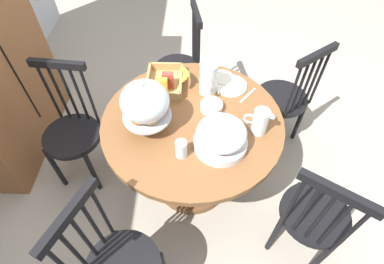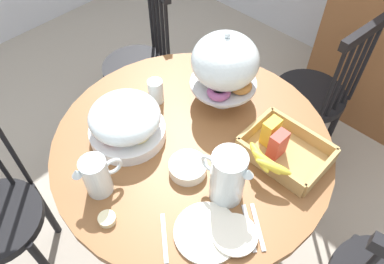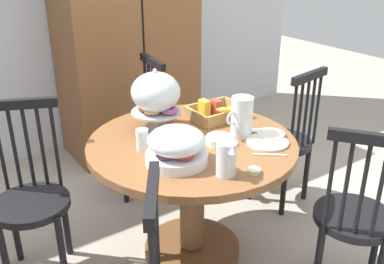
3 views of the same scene
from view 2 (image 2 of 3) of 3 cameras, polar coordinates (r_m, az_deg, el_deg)
ground_plane at (r=2.07m, az=3.04°, el=-15.32°), size 10.00×10.00×0.00m
dining_table at (r=1.65m, az=0.00°, el=-6.34°), size 1.11×1.11×0.74m
windsor_chair_near_window at (r=2.25m, az=-8.02°, el=10.01°), size 0.44×0.44×0.97m
windsor_chair_host_seat at (r=2.14m, az=18.18°, el=5.15°), size 0.40×0.40×0.97m
pastry_stand_with_dome at (r=1.49m, az=5.13°, el=10.41°), size 0.28×0.28×0.34m
fruit_platter_covered at (r=1.44m, az=-10.22°, el=1.57°), size 0.30×0.30×0.18m
orange_juice_pitcher at (r=1.31m, az=-14.45°, el=-6.77°), size 0.09×0.18×0.16m
milk_pitcher at (r=1.24m, az=5.48°, el=-7.21°), size 0.20×0.12×0.22m
cereal_basket at (r=1.42m, az=13.52°, el=-2.65°), size 0.32×0.30×0.12m
china_plate_large at (r=1.25m, az=2.33°, el=-15.22°), size 0.22×0.22×0.01m
china_plate_small at (r=1.24m, az=6.63°, el=-15.47°), size 0.15×0.15×0.01m
cereal_bowl at (r=1.36m, az=-0.65°, el=-5.50°), size 0.14×0.14×0.04m
drinking_glass at (r=1.58m, az=-5.62°, el=6.29°), size 0.06×0.06×0.11m
butter_dish at (r=1.30m, az=-12.98°, el=-12.96°), size 0.06×0.06×0.02m
table_knife at (r=1.27m, az=8.77°, el=-14.41°), size 0.14×0.12×0.01m
dinner_fork at (r=1.28m, az=10.11°, el=-14.20°), size 0.14×0.12×0.01m
soup_spoon at (r=1.25m, az=-4.29°, el=-15.97°), size 0.14×0.12×0.01m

